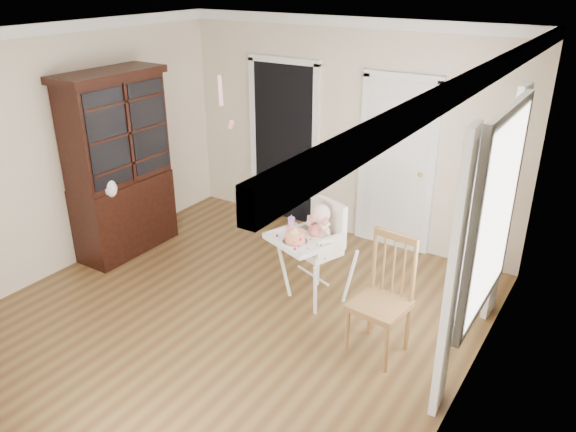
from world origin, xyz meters
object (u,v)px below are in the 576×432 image
Objects in this scene: china_cabinet at (119,165)px; dining_chair at (382,301)px; high_chair at (317,241)px; cake at (295,237)px; sippy_cup at (291,223)px.

dining_chair is (3.45, -0.20, -0.57)m from china_cabinet.
china_cabinet is 1.94× the size of dining_chair.
china_cabinet is 3.50m from dining_chair.
high_chair is 0.50× the size of china_cabinet.
cake is at bearing -0.58° from china_cabinet.
dining_chair reaches higher than high_chair.
high_chair is at bearing 5.51° from china_cabinet.
china_cabinet is (-2.53, -0.24, 0.42)m from high_chair.
sippy_cup is 2.28m from china_cabinet.
china_cabinet reaches higher than high_chair.
high_chair is at bearing 12.23° from sippy_cup.
china_cabinet reaches higher than cake.
cake is 2.46m from china_cabinet.
cake is at bearing -49.89° from sippy_cup.
sippy_cup is at bearing 130.11° from cake.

